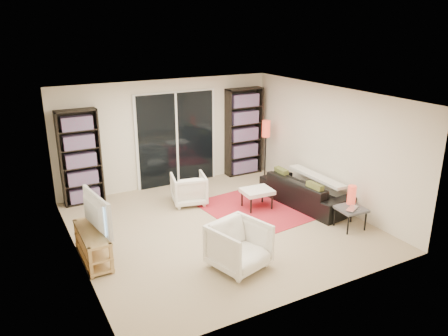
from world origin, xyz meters
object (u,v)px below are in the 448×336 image
Objects in this scene: ottoman at (257,192)px; armchair_back at (189,189)px; bookshelf_left at (80,158)px; side_table at (351,210)px; tv_stand at (93,245)px; sofa at (305,191)px; armchair_front at (239,246)px; bookshelf_right at (244,132)px; floor_lamp at (266,135)px.

armchair_back is at bearing 141.54° from ottoman.
side_table is at bearing -41.55° from bookshelf_left.
sofa is at bearing 2.14° from tv_stand.
armchair_front is 2.28m from ottoman.
bookshelf_left is 3.63m from ottoman.
bookshelf_right is at bearing -0.00° from bookshelf_left.
bookshelf_left reaches higher than tv_stand.
armchair_front is (-2.31, -3.72, -0.69)m from bookshelf_right.
floor_lamp reaches higher than ottoman.
sofa is 2.88× the size of armchair_back.
side_table is at bearing -87.79° from bookshelf_right.
floor_lamp is (4.47, 1.87, 0.82)m from tv_stand.
tv_stand is at bearing -171.93° from ottoman.
armchair_back is at bearing 53.04° from sofa.
bookshelf_left is 2.46× the size of armchair_front.
bookshelf_left is at bearing -16.33° from armchair_back.
sofa reaches higher than ottoman.
armchair_front is at bearing -175.60° from side_table.
sofa reaches higher than side_table.
floor_lamp is (2.57, 3.15, 0.72)m from armchair_front.
ottoman is (1.45, 1.76, -0.01)m from armchair_front.
bookshelf_left is 2.28m from armchair_back.
armchair_back is at bearing 130.59° from side_table.
armchair_front is at bearing -129.16° from floor_lamp.
bookshelf_left is at bearing 138.45° from side_table.
side_table is (0.14, -3.53, -0.69)m from bookshelf_right.
sofa is 2.82m from armchair_front.
sofa is 2.50× the size of armchair_front.
bookshelf_left reaches higher than ottoman.
bookshelf_right is 2.65× the size of armchair_front.
armchair_front reaches higher than tv_stand.
bookshelf_right is 2.25m from ottoman.
tv_stand is at bearing 85.11° from sofa.
side_table is (3.99, -3.53, -0.62)m from bookshelf_left.
ottoman is 1.93m from floor_lamp.
bookshelf_right reaches higher than armchair_front.
bookshelf_right is at bearing 114.26° from floor_lamp.
floor_lamp is (2.22, 0.52, 0.77)m from armchair_back.
armchair_front is (-2.42, -1.44, 0.07)m from sofa.
armchair_front is 1.27× the size of ottoman.
bookshelf_right is 1.49× the size of floor_lamp.
ottoman is (2.99, -1.96, -0.63)m from bookshelf_left.
bookshelf_left is 1.71× the size of tv_stand.
bookshelf_right reaches higher than bookshelf_left.
bookshelf_right is 4.93m from tv_stand.
tv_stand is at bearing 130.07° from armchair_front.
sofa is (0.11, -2.28, -0.76)m from bookshelf_right.
armchair_back is 2.66m from armchair_front.
side_table is at bearing -11.53° from armchair_front.
sofa is 1.41× the size of floor_lamp.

